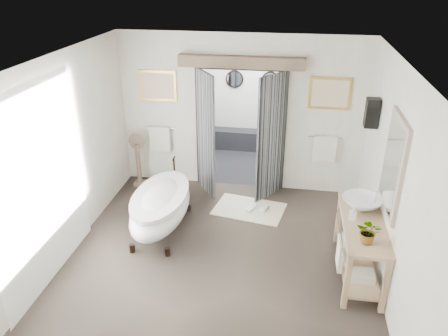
# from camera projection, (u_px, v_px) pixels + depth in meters

# --- Properties ---
(ground_plane) EXTENTS (5.00, 5.00, 0.00)m
(ground_plane) POSITION_uv_depth(u_px,v_px,m) (217.00, 262.00, 6.39)
(ground_plane) COLOR #473B31
(room_shell) EXTENTS (4.52, 5.02, 2.91)m
(room_shell) POSITION_uv_depth(u_px,v_px,m) (212.00, 149.00, 5.48)
(room_shell) COLOR silver
(room_shell) RESTS_ON ground_plane
(shower_room) EXTENTS (2.22, 2.01, 2.51)m
(shower_room) POSITION_uv_depth(u_px,v_px,m) (249.00, 117.00, 9.55)
(shower_room) COLOR black
(shower_room) RESTS_ON ground_plane
(back_wall_dressing) EXTENTS (3.82, 0.74, 2.52)m
(back_wall_dressing) POSITION_uv_depth(u_px,v_px,m) (240.00, 111.00, 7.78)
(back_wall_dressing) COLOR black
(back_wall_dressing) RESTS_ON ground_plane
(clawfoot_tub) EXTENTS (0.84, 1.87, 0.91)m
(clawfoot_tub) POSITION_uv_depth(u_px,v_px,m) (161.00, 206.00, 6.97)
(clawfoot_tub) COLOR black
(clawfoot_tub) RESTS_ON ground_plane
(vanity) EXTENTS (0.57, 1.60, 0.85)m
(vanity) POSITION_uv_depth(u_px,v_px,m) (359.00, 243.00, 5.96)
(vanity) COLOR tan
(vanity) RESTS_ON ground_plane
(pedestal_mirror) EXTENTS (0.32, 0.21, 1.08)m
(pedestal_mirror) POSITION_uv_depth(u_px,v_px,m) (139.00, 163.00, 8.40)
(pedestal_mirror) COLOR brown
(pedestal_mirror) RESTS_ON ground_plane
(rug) EXTENTS (1.32, 1.00, 0.01)m
(rug) POSITION_uv_depth(u_px,v_px,m) (249.00, 209.00, 7.74)
(rug) COLOR silver
(rug) RESTS_ON ground_plane
(slippers) EXTENTS (0.41, 0.27, 0.05)m
(slippers) POSITION_uv_depth(u_px,v_px,m) (257.00, 209.00, 7.69)
(slippers) COLOR silver
(slippers) RESTS_ON rug
(basin) EXTENTS (0.55, 0.55, 0.19)m
(basin) POSITION_uv_depth(u_px,v_px,m) (362.00, 204.00, 6.05)
(basin) COLOR white
(basin) RESTS_ON vanity
(plant) EXTENTS (0.35, 0.32, 0.32)m
(plant) POSITION_uv_depth(u_px,v_px,m) (369.00, 232.00, 5.31)
(plant) COLOR gray
(plant) RESTS_ON vanity
(soap_bottle_a) EXTENTS (0.09, 0.09, 0.19)m
(soap_bottle_a) POSITION_uv_depth(u_px,v_px,m) (353.00, 213.00, 5.82)
(soap_bottle_a) COLOR gray
(soap_bottle_a) RESTS_ON vanity
(soap_bottle_b) EXTENTS (0.14, 0.14, 0.15)m
(soap_bottle_b) POSITION_uv_depth(u_px,v_px,m) (360.00, 196.00, 6.30)
(soap_bottle_b) COLOR gray
(soap_bottle_b) RESTS_ON vanity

